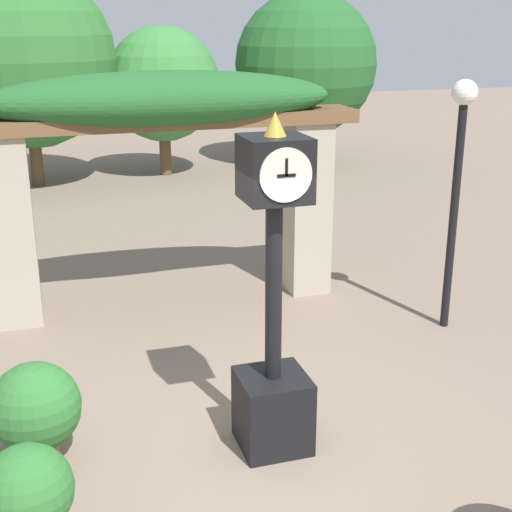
{
  "coord_description": "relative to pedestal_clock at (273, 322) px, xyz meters",
  "views": [
    {
      "loc": [
        -1.54,
        -5.05,
        3.65
      ],
      "look_at": [
        0.25,
        0.73,
        1.63
      ],
      "focal_mm": 50.0,
      "sensor_mm": 36.0,
      "label": 1
    }
  ],
  "objects": [
    {
      "name": "potted_plant_near_right",
      "position": [
        -2.08,
        -0.76,
        -0.76
      ],
      "size": [
        0.66,
        0.66,
        0.83
      ],
      "color": "#9E563D",
      "rests_on": "ground"
    },
    {
      "name": "pergola",
      "position": [
        -0.25,
        3.57,
        1.09
      ],
      "size": [
        5.02,
        1.15,
        3.06
      ],
      "color": "#A89E89",
      "rests_on": "ground"
    },
    {
      "name": "potted_plant_far_left",
      "position": [
        -2.01,
        0.34,
        -0.68
      ],
      "size": [
        0.77,
        0.77,
        0.92
      ],
      "color": "#9E563D",
      "rests_on": "ground"
    },
    {
      "name": "pedestal_clock",
      "position": [
        0.0,
        0.0,
        0.0
      ],
      "size": [
        0.6,
        0.6,
        2.97
      ],
      "color": "black",
      "rests_on": "ground"
    },
    {
      "name": "lamp_post",
      "position": [
        2.89,
        1.86,
        0.9
      ],
      "size": [
        0.3,
        0.3,
        3.01
      ],
      "color": "black",
      "rests_on": "ground"
    },
    {
      "name": "tree_line",
      "position": [
        -1.23,
        11.82,
        1.59
      ],
      "size": [
        14.09,
        4.64,
        5.19
      ],
      "color": "brown",
      "rests_on": "ground"
    },
    {
      "name": "ground_plane",
      "position": [
        -0.25,
        -0.23,
        -1.2
      ],
      "size": [
        60.0,
        60.0,
        0.0
      ],
      "primitive_type": "plane",
      "color": "#7F6B5B"
    }
  ]
}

